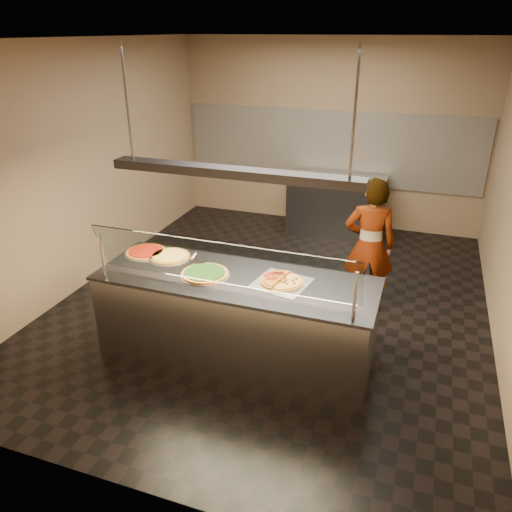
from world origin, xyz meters
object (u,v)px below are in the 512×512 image
(half_pizza_pepperoni, at_px, (272,278))
(pizza_tomato, at_px, (146,252))
(worker, at_px, (369,246))
(serving_counter, at_px, (236,319))
(pizza_spatula, at_px, (196,258))
(prep_table, at_px, (336,205))
(perforated_tray, at_px, (281,283))
(heat_lamp_housing, at_px, (234,173))
(half_pizza_sausage, at_px, (291,282))
(sneeze_guard, at_px, (221,264))
(pizza_spinach, at_px, (205,273))
(pizza_cheese, at_px, (170,256))

(half_pizza_pepperoni, xyz_separation_m, pizza_tomato, (-1.45, 0.19, -0.02))
(pizza_tomato, relative_size, worker, 0.28)
(serving_counter, relative_size, worker, 1.67)
(serving_counter, distance_m, pizza_spatula, 0.75)
(prep_table, bearing_deg, perforated_tray, -87.07)
(half_pizza_pepperoni, bearing_deg, heat_lamp_housing, -174.32)
(pizza_spatula, bearing_deg, half_pizza_sausage, -10.01)
(serving_counter, distance_m, sneeze_guard, 0.83)
(pizza_tomato, distance_m, heat_lamp_housing, 1.51)
(perforated_tray, xyz_separation_m, half_pizza_pepperoni, (-0.10, 0.00, 0.03))
(serving_counter, height_order, prep_table, same)
(half_pizza_sausage, xyz_separation_m, worker, (0.53, 1.44, -0.15))
(sneeze_guard, distance_m, pizza_spatula, 0.81)
(prep_table, bearing_deg, half_pizza_pepperoni, -88.52)
(perforated_tray, distance_m, half_pizza_sausage, 0.10)
(serving_counter, bearing_deg, half_pizza_sausage, 3.32)
(sneeze_guard, distance_m, heat_lamp_housing, 0.80)
(sneeze_guard, xyz_separation_m, pizza_spinach, (-0.30, 0.30, -0.28))
(pizza_spinach, bearing_deg, perforated_tray, 5.81)
(half_pizza_sausage, bearing_deg, prep_table, 94.39)
(pizza_spinach, height_order, pizza_spatula, pizza_spatula)
(sneeze_guard, height_order, half_pizza_sausage, sneeze_guard)
(perforated_tray, relative_size, worker, 0.34)
(pizza_spatula, bearing_deg, half_pizza_pepperoni, -11.97)
(pizza_spatula, xyz_separation_m, worker, (1.59, 1.26, -0.15))
(perforated_tray, bearing_deg, serving_counter, -175.82)
(pizza_tomato, height_order, pizza_spatula, pizza_spatula)
(half_pizza_pepperoni, relative_size, heat_lamp_housing, 0.18)
(pizza_spatula, bearing_deg, heat_lamp_housing, -22.88)
(serving_counter, distance_m, half_pizza_sausage, 0.73)
(half_pizza_sausage, bearing_deg, pizza_spinach, -174.93)
(pizza_cheese, height_order, prep_table, pizza_cheese)
(worker, bearing_deg, pizza_tomato, 20.34)
(serving_counter, height_order, pizza_spatula, pizza_spatula)
(serving_counter, height_order, half_pizza_sausage, half_pizza_sausage)
(perforated_tray, xyz_separation_m, pizza_cheese, (-1.26, 0.18, 0.01))
(half_pizza_pepperoni, bearing_deg, pizza_tomato, 172.59)
(pizza_spinach, bearing_deg, sneeze_guard, -45.01)
(heat_lamp_housing, bearing_deg, half_pizza_sausage, 3.32)
(pizza_cheese, bearing_deg, prep_table, 73.56)
(serving_counter, bearing_deg, half_pizza_pepperoni, 5.68)
(sneeze_guard, bearing_deg, heat_lamp_housing, 90.00)
(prep_table, bearing_deg, heat_lamp_housing, -93.75)
(perforated_tray, xyz_separation_m, pizza_spatula, (-0.96, 0.19, 0.02))
(half_pizza_sausage, height_order, prep_table, half_pizza_sausage)
(serving_counter, height_order, half_pizza_pepperoni, half_pizza_pepperoni)
(serving_counter, bearing_deg, sneeze_guard, -90.00)
(pizza_tomato, bearing_deg, pizza_spinach, -18.41)
(pizza_spinach, distance_m, pizza_spatula, 0.34)
(half_pizza_pepperoni, height_order, prep_table, half_pizza_pepperoni)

